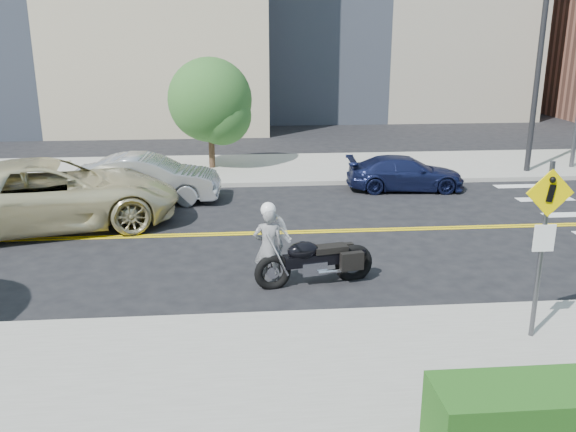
% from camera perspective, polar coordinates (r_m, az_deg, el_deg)
% --- Properties ---
extents(ground_plane, '(120.00, 120.00, 0.00)m').
position_cam_1_polar(ground_plane, '(16.03, -2.20, -1.60)').
color(ground_plane, black).
rests_on(ground_plane, ground).
extents(sidewalk_near, '(60.00, 5.00, 0.15)m').
position_cam_1_polar(sidewalk_near, '(9.20, 0.21, -16.06)').
color(sidewalk_near, '#9E9B91').
rests_on(sidewalk_near, ground_plane).
extents(sidewalk_far, '(60.00, 5.00, 0.15)m').
position_cam_1_polar(sidewalk_far, '(23.24, -3.12, 4.42)').
color(sidewalk_far, '#9E9B91').
rests_on(sidewalk_far, ground_plane).
extents(traffic_light, '(0.28, 4.50, 7.00)m').
position_cam_1_polar(traffic_light, '(22.92, 23.68, 14.51)').
color(traffic_light, black).
rests_on(traffic_light, sidewalk_far).
extents(pedestrian_sign, '(0.78, 0.08, 3.00)m').
position_cam_1_polar(pedestrian_sign, '(10.60, 22.84, -1.58)').
color(pedestrian_sign, '#4C4C51').
rests_on(pedestrian_sign, sidewalk_near).
extents(motorcyclist, '(0.64, 0.44, 1.81)m').
position_cam_1_polar(motorcyclist, '(12.43, -1.83, -2.75)').
color(motorcyclist, '#B4B4B9').
rests_on(motorcyclist, ground).
extents(motorcycle, '(2.59, 1.25, 1.52)m').
position_cam_1_polar(motorcycle, '(12.64, 2.58, -3.12)').
color(motorcycle, black).
rests_on(motorcycle, ground).
extents(suv, '(7.22, 4.64, 1.85)m').
position_cam_1_polar(suv, '(17.42, -21.24, 1.92)').
color(suv, beige).
rests_on(suv, ground).
extents(parked_car_silver, '(4.49, 1.76, 1.45)m').
position_cam_1_polar(parked_car_silver, '(19.34, -13.00, 3.44)').
color(parked_car_silver, '#9DA0A4').
rests_on(parked_car_silver, ground).
extents(parked_car_blue, '(3.97, 1.84, 1.12)m').
position_cam_1_polar(parked_car_blue, '(20.68, 10.90, 3.96)').
color(parked_car_blue, '#181F48').
rests_on(parked_car_blue, ground).
extents(tree_far_a, '(3.09, 3.09, 4.22)m').
position_cam_1_polar(tree_far_a, '(22.94, -7.32, 10.72)').
color(tree_far_a, '#382619').
rests_on(tree_far_a, ground).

